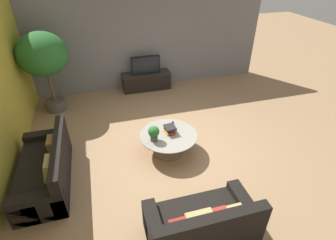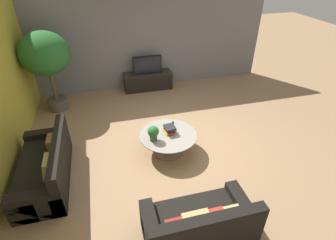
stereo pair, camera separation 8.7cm
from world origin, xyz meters
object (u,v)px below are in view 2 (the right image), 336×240
(television, at_px, (147,65))
(couch_near_entry, at_px, (199,225))
(coffee_table, at_px, (168,139))
(media_console, at_px, (148,81))
(potted_palm_tall, at_px, (45,56))
(potted_plant_tabletop, at_px, (153,133))
(couch_by_wall, at_px, (46,168))

(television, distance_m, couch_near_entry, 5.19)
(couch_near_entry, bearing_deg, coffee_table, -92.22)
(coffee_table, relative_size, couch_near_entry, 0.75)
(coffee_table, height_order, couch_near_entry, couch_near_entry)
(media_console, height_order, coffee_table, media_console)
(couch_near_entry, distance_m, potted_palm_tall, 5.29)
(potted_plant_tabletop, bearing_deg, television, 80.99)
(couch_by_wall, relative_size, potted_palm_tall, 0.92)
(media_console, xyz_separation_m, couch_by_wall, (-2.56, -3.31, 0.02))
(potted_palm_tall, bearing_deg, media_console, 12.29)
(television, relative_size, potted_plant_tabletop, 2.60)
(potted_palm_tall, distance_m, potted_plant_tabletop, 3.47)
(coffee_table, height_order, couch_by_wall, couch_by_wall)
(potted_palm_tall, bearing_deg, couch_near_entry, -62.84)
(couch_near_entry, distance_m, potted_plant_tabletop, 2.00)
(couch_near_entry, relative_size, potted_palm_tall, 0.77)
(television, height_order, potted_plant_tabletop, television)
(potted_plant_tabletop, bearing_deg, media_console, 81.00)
(couch_near_entry, height_order, potted_plant_tabletop, couch_near_entry)
(potted_plant_tabletop, bearing_deg, potted_palm_tall, 128.64)
(media_console, distance_m, television, 0.51)
(media_console, xyz_separation_m, potted_palm_tall, (-2.61, -0.57, 1.21))
(couch_by_wall, height_order, potted_palm_tall, potted_palm_tall)
(couch_by_wall, height_order, couch_near_entry, same)
(media_console, xyz_separation_m, couch_near_entry, (-0.26, -5.16, 0.02))
(coffee_table, xyz_separation_m, potted_plant_tabletop, (-0.33, -0.11, 0.32))
(couch_by_wall, distance_m, couch_near_entry, 2.95)
(television, height_order, coffee_table, television)
(media_console, distance_m, potted_plant_tabletop, 3.26)
(television, xyz_separation_m, potted_palm_tall, (-2.61, -0.57, 0.70))
(coffee_table, bearing_deg, couch_near_entry, -92.22)
(media_console, relative_size, potted_palm_tall, 0.71)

